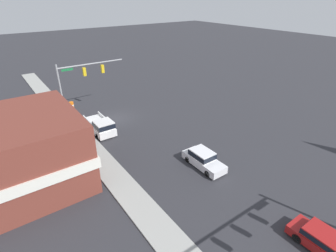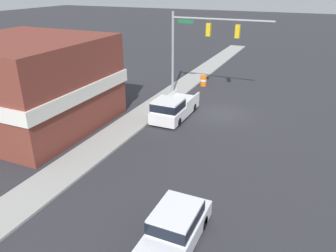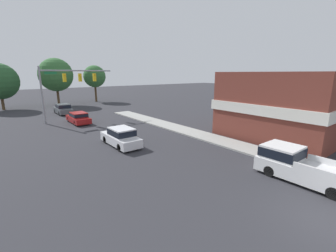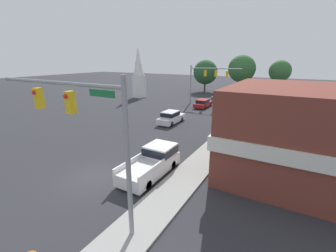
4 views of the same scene
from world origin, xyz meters
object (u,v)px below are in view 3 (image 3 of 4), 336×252
car_distant (63,109)px  pickup_truck_parked (297,164)px  car_lead (121,136)px  car_second_ahead (78,117)px

car_distant → pickup_truck_parked: 32.19m
car_lead → car_distant: size_ratio=1.01×
pickup_truck_parked → car_second_ahead: bearing=102.8°
pickup_truck_parked → car_distant: bearing=99.2°
pickup_truck_parked → car_lead: bearing=113.5°
car_second_ahead → pickup_truck_parked: size_ratio=0.87×
car_distant → pickup_truck_parked: size_ratio=0.85×
car_distant → car_second_ahead: car_distant is taller
car_lead → car_second_ahead: 11.49m
car_second_ahead → pickup_truck_parked: pickup_truck_parked is taller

